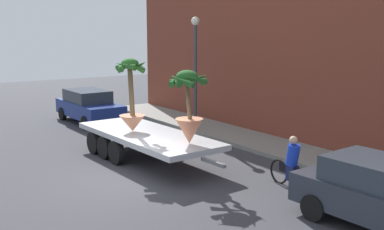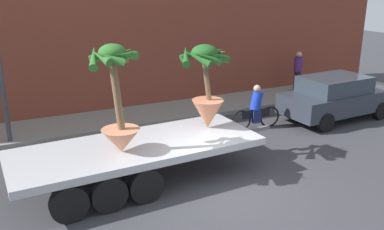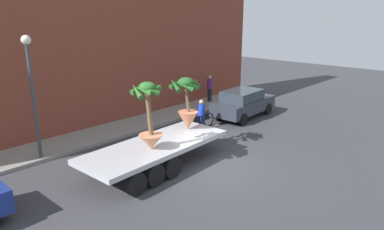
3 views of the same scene
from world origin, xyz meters
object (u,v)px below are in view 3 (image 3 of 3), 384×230
at_px(flatbed_trailer, 151,151).
at_px(cyclist, 201,116).
at_px(parked_car, 243,103).
at_px(street_lamp, 31,82).
at_px(potted_palm_rear, 187,105).
at_px(pedestrian_near_gate, 210,88).
at_px(potted_palm_middle, 149,119).

distance_m(flatbed_trailer, cyclist, 5.44).
relative_size(parked_car, street_lamp, 0.89).
bearing_deg(cyclist, potted_palm_rear, -149.14).
height_order(cyclist, parked_car, parked_car).
xyz_separation_m(parked_car, pedestrian_near_gate, (1.09, 3.44, 0.22)).
relative_size(flatbed_trailer, pedestrian_near_gate, 4.14).
distance_m(cyclist, street_lamp, 8.21).
height_order(pedestrian_near_gate, street_lamp, street_lamp).
height_order(potted_palm_rear, parked_car, potted_palm_rear).
bearing_deg(parked_car, cyclist, 172.87).
bearing_deg(flatbed_trailer, cyclist, 21.34).
distance_m(potted_palm_rear, potted_palm_middle, 2.63).
bearing_deg(pedestrian_near_gate, potted_palm_rear, -146.16).
relative_size(flatbed_trailer, potted_palm_rear, 3.14).
bearing_deg(potted_palm_middle, cyclist, 23.02).
relative_size(potted_palm_rear, parked_car, 0.53).
distance_m(pedestrian_near_gate, street_lamp, 12.04).
bearing_deg(potted_palm_rear, flatbed_trailer, -171.90).
bearing_deg(flatbed_trailer, potted_palm_rear, 8.10).
bearing_deg(cyclist, parked_car, -7.13).
height_order(parked_car, pedestrian_near_gate, pedestrian_near_gate).
height_order(potted_palm_middle, cyclist, potted_palm_middle).
bearing_deg(potted_palm_middle, flatbed_trailer, 47.50).
xyz_separation_m(flatbed_trailer, pedestrian_near_gate, (9.31, 5.02, 0.28)).
relative_size(flatbed_trailer, potted_palm_middle, 2.82).
relative_size(cyclist, parked_car, 0.43).
xyz_separation_m(potted_palm_rear, pedestrian_near_gate, (7.00, 4.70, -1.03)).
distance_m(potted_palm_rear, street_lamp, 6.11).
bearing_deg(cyclist, pedestrian_near_gate, 35.68).
bearing_deg(cyclist, street_lamp, 165.41).
height_order(flatbed_trailer, pedestrian_near_gate, pedestrian_near_gate).
bearing_deg(street_lamp, cyclist, -14.59).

